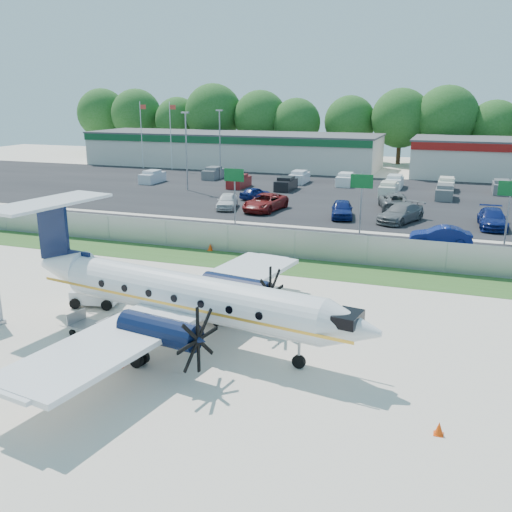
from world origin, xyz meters
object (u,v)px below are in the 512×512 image
(aircraft, at_px, (182,294))
(pushback_tug, at_px, (98,294))
(baggage_cart_near, at_px, (213,308))
(baggage_cart_far, at_px, (91,326))

(aircraft, relative_size, pushback_tug, 7.07)
(baggage_cart_near, bearing_deg, aircraft, -94.13)
(pushback_tug, bearing_deg, baggage_cart_near, 2.28)
(baggage_cart_far, bearing_deg, aircraft, 12.69)
(aircraft, relative_size, baggage_cart_far, 8.94)
(baggage_cart_near, bearing_deg, baggage_cart_far, -139.77)
(aircraft, bearing_deg, baggage_cart_far, -167.31)
(pushback_tug, xyz_separation_m, baggage_cart_far, (2.07, -3.61, -0.15))
(pushback_tug, relative_size, baggage_cart_far, 1.26)
(pushback_tug, relative_size, baggage_cart_near, 1.04)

